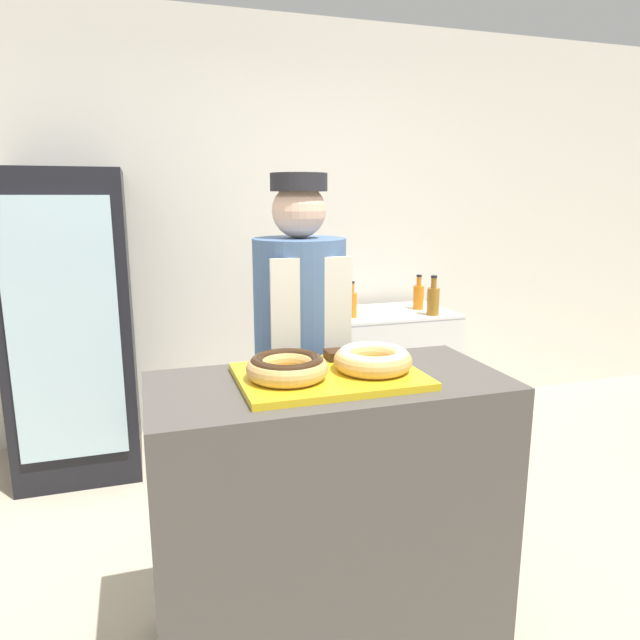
% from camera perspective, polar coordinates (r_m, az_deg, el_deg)
% --- Properties ---
extents(ground_plane, '(14.00, 14.00, 0.00)m').
position_cam_1_polar(ground_plane, '(2.38, 0.83, -28.99)').
color(ground_plane, '#B7A88E').
extents(wall_back, '(8.00, 0.06, 2.70)m').
position_cam_1_polar(wall_back, '(3.87, -9.22, 8.91)').
color(wall_back, silver).
rests_on(wall_back, ground_plane).
extents(display_counter, '(1.18, 0.56, 0.98)m').
position_cam_1_polar(display_counter, '(2.09, 0.88, -18.85)').
color(display_counter, '#4C4742').
rests_on(display_counter, ground_plane).
extents(serving_tray, '(0.59, 0.42, 0.02)m').
position_cam_1_polar(serving_tray, '(1.88, 0.93, -5.64)').
color(serving_tray, yellow).
rests_on(serving_tray, display_counter).
extents(donut_chocolate_glaze, '(0.26, 0.26, 0.07)m').
position_cam_1_polar(donut_chocolate_glaze, '(1.81, -3.31, -4.65)').
color(donut_chocolate_glaze, tan).
rests_on(donut_chocolate_glaze, serving_tray).
extents(donut_light_glaze, '(0.26, 0.26, 0.07)m').
position_cam_1_polar(donut_light_glaze, '(1.89, 5.31, -3.86)').
color(donut_light_glaze, tan).
rests_on(donut_light_glaze, serving_tray).
extents(brownie_back_left, '(0.08, 0.08, 0.03)m').
position_cam_1_polar(brownie_back_left, '(1.98, -2.54, -3.86)').
color(brownie_back_left, '#382111').
rests_on(brownie_back_left, serving_tray).
extents(brownie_back_right, '(0.08, 0.08, 0.03)m').
position_cam_1_polar(brownie_back_right, '(2.02, 1.74, -3.49)').
color(brownie_back_right, '#382111').
rests_on(brownie_back_right, serving_tray).
extents(baker_person, '(0.38, 0.38, 1.66)m').
position_cam_1_polar(baker_person, '(2.41, -1.95, -4.50)').
color(baker_person, '#4C4C51').
rests_on(baker_person, ground_plane).
extents(beverage_fridge, '(0.65, 0.69, 1.71)m').
position_cam_1_polar(beverage_fridge, '(3.51, -23.55, -0.44)').
color(beverage_fridge, black).
rests_on(beverage_fridge, ground_plane).
extents(chest_freezer, '(0.86, 0.57, 0.81)m').
position_cam_1_polar(chest_freezer, '(3.93, 6.51, -4.90)').
color(chest_freezer, silver).
rests_on(chest_freezer, ground_plane).
extents(bottle_amber, '(0.08, 0.08, 0.26)m').
position_cam_1_polar(bottle_amber, '(3.75, 11.25, 1.99)').
color(bottle_amber, '#99661E').
rests_on(bottle_amber, chest_freezer).
extents(bottle_orange, '(0.07, 0.07, 0.24)m').
position_cam_1_polar(bottle_orange, '(3.93, 9.82, 2.39)').
color(bottle_orange, orange).
rests_on(bottle_orange, chest_freezer).
extents(bottle_orange_b, '(0.07, 0.07, 0.23)m').
position_cam_1_polar(bottle_orange_b, '(3.62, 3.18, 1.66)').
color(bottle_orange_b, orange).
rests_on(bottle_orange_b, chest_freezer).
extents(bottle_red, '(0.07, 0.07, 0.24)m').
position_cam_1_polar(bottle_red, '(3.66, 1.61, 1.88)').
color(bottle_red, red).
rests_on(bottle_red, chest_freezer).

